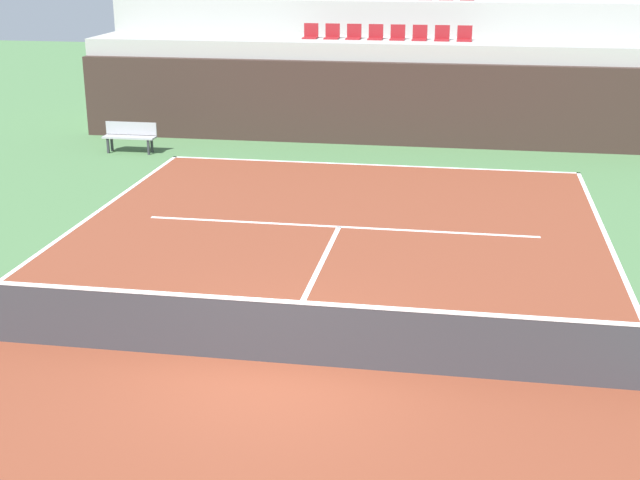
{
  "coord_description": "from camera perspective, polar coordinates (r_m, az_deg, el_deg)",
  "views": [
    {
      "loc": [
        2.55,
        -11.08,
        5.67
      ],
      "look_at": [
        0.34,
        2.0,
        1.2
      ],
      "focal_mm": 49.62,
      "sensor_mm": 36.0,
      "label": 1
    }
  ],
  "objects": [
    {
      "name": "seating_row_lower",
      "position": [
        27.32,
        4.31,
        13.03
      ],
      "size": [
        5.08,
        0.44,
        0.44
      ],
      "color": "maroon",
      "rests_on": "stands_tier_lower"
    },
    {
      "name": "tennis_net",
      "position": [
        12.49,
        -3.08,
        -5.82
      ],
      "size": [
        11.08,
        0.08,
        1.07
      ],
      "color": "black",
      "rests_on": "court_surface"
    },
    {
      "name": "stands_tier_upper",
      "position": [
        29.72,
        4.7,
        11.41
      ],
      "size": [
        18.12,
        2.4,
        3.94
      ],
      "primitive_type": "cube",
      "color": "#9E9E99",
      "rests_on": "ground_plane"
    },
    {
      "name": "player_bench",
      "position": [
        25.78,
        -12.15,
        6.66
      ],
      "size": [
        1.5,
        0.4,
        0.85
      ],
      "color": "#99999E",
      "rests_on": "ground_plane"
    },
    {
      "name": "back_wall",
      "position": [
        26.14,
        3.91,
        8.74
      ],
      "size": [
        18.12,
        0.3,
        2.4
      ],
      "primitive_type": "cube",
      "color": "#33231E",
      "rests_on": "ground_plane"
    },
    {
      "name": "court_surface",
      "position": [
        12.71,
        -3.04,
        -7.89
      ],
      "size": [
        11.0,
        24.0,
        0.01
      ],
      "primitive_type": "cube",
      "color": "brown",
      "rests_on": "ground_plane"
    },
    {
      "name": "stands_tier_lower",
      "position": [
        27.43,
        4.21,
        9.73
      ],
      "size": [
        18.12,
        2.4,
        2.91
      ],
      "primitive_type": "cube",
      "color": "#9E9E99",
      "rests_on": "ground_plane"
    },
    {
      "name": "ground_plane",
      "position": [
        12.71,
        -3.04,
        -7.91
      ],
      "size": [
        80.0,
        80.0,
        0.0
      ],
      "primitive_type": "plane",
      "color": "#477042"
    },
    {
      "name": "service_line_far",
      "position": [
        18.55,
        1.23,
        0.86
      ],
      "size": [
        8.26,
        0.1,
        0.0
      ],
      "primitive_type": "cube",
      "color": "white",
      "rests_on": "court_surface"
    },
    {
      "name": "centre_service_line",
      "position": [
        15.57,
        -0.49,
        -2.69
      ],
      "size": [
        0.1,
        6.4,
        0.0
      ],
      "primitive_type": "cube",
      "color": "white",
      "rests_on": "court_surface"
    },
    {
      "name": "baseline_far",
      "position": [
        23.85,
        3.2,
        4.87
      ],
      "size": [
        11.0,
        0.1,
        0.0
      ],
      "primitive_type": "cube",
      "color": "white",
      "rests_on": "court_surface"
    }
  ]
}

